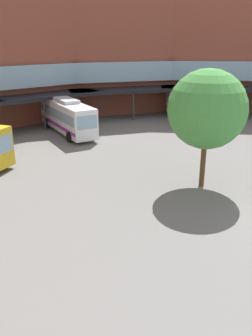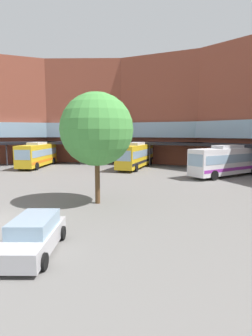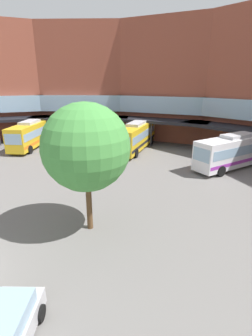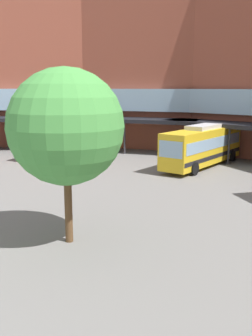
# 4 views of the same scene
# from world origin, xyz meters

# --- Properties ---
(station_building) EXTENTS (78.65, 41.84, 17.83)m
(station_building) POSITION_xyz_m (0.00, 22.44, 8.48)
(station_building) COLOR brown
(station_building) RESTS_ON ground
(bus_1) EXTENTS (5.56, 11.73, 3.80)m
(bus_1) POSITION_xyz_m (-6.51, 25.73, 1.92)
(bus_1) COLOR gold
(bus_1) RESTS_ON ground
(bus_4) EXTENTS (7.53, 10.14, 3.80)m
(bus_4) POSITION_xyz_m (-19.49, 18.02, 1.92)
(bus_4) COLOR gold
(bus_4) RESTS_ON ground
(plaza_tree) EXTENTS (5.25, 5.25, 8.04)m
(plaza_tree) POSITION_xyz_m (2.20, 7.21, 5.41)
(plaza_tree) COLOR brown
(plaza_tree) RESTS_ON ground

